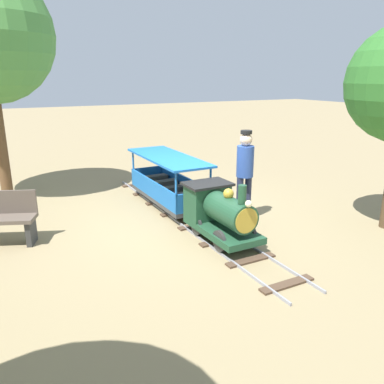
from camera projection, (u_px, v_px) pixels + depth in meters
name	position (u px, v px, depth m)	size (l,w,h in m)	color
ground_plane	(189.00, 219.00, 7.05)	(60.00, 60.00, 0.00)	#8C7A56
track	(189.00, 218.00, 7.05)	(0.78, 6.05, 0.04)	gray
locomotive	(219.00, 211.00, 6.05)	(0.74, 1.45, 1.01)	#1E472D
passenger_car	(168.00, 185.00, 7.70)	(0.84, 2.35, 0.97)	#3F3F3F
conductor_person	(245.00, 168.00, 6.81)	(0.30, 0.30, 1.62)	#282D47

